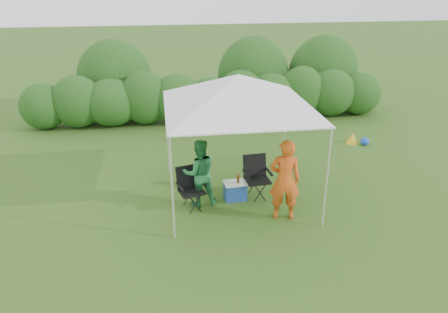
{
  "coord_description": "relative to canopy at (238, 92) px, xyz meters",
  "views": [
    {
      "loc": [
        -1.6,
        -8.26,
        4.8
      ],
      "look_at": [
        -0.32,
        0.4,
        1.05
      ],
      "focal_mm": 35.0,
      "sensor_mm": 36.0,
      "label": 1
    }
  ],
  "objects": [
    {
      "name": "chair_left",
      "position": [
        -1.09,
        -0.32,
        -1.94
      ],
      "size": [
        0.66,
        0.63,
        0.92
      ],
      "rotation": [
        0.0,
        0.0,
        0.26
      ],
      "color": "black",
      "rests_on": "ground"
    },
    {
      "name": "bottle",
      "position": [
        -0.01,
        -0.18,
        -1.93
      ],
      "size": [
        0.06,
        0.06,
        0.23
      ],
      "primitive_type": "cylinder",
      "color": "#592D0C",
      "rests_on": "cooler"
    },
    {
      "name": "cooler",
      "position": [
        -0.07,
        -0.14,
        -2.25
      ],
      "size": [
        0.53,
        0.4,
        0.42
      ],
      "rotation": [
        0.0,
        0.0,
        0.08
      ],
      "color": "navy",
      "rests_on": "ground"
    },
    {
      "name": "canopy",
      "position": [
        0.0,
        0.0,
        0.0
      ],
      "size": [
        3.1,
        3.1,
        2.83
      ],
      "color": "silver",
      "rests_on": "ground"
    },
    {
      "name": "man",
      "position": [
        0.78,
        -1.07,
        -1.59
      ],
      "size": [
        0.71,
        0.54,
        1.75
      ],
      "primitive_type": "imported",
      "rotation": [
        0.0,
        0.0,
        2.93
      ],
      "color": "#D25017",
      "rests_on": "ground"
    },
    {
      "name": "lawn_toy",
      "position": [
        4.07,
        2.72,
        -2.32
      ],
      "size": [
        0.62,
        0.51,
        0.31
      ],
      "color": "gold",
      "rests_on": "ground"
    },
    {
      "name": "woman",
      "position": [
        -0.88,
        -0.24,
        -1.7
      ],
      "size": [
        0.78,
        0.63,
        1.52
      ],
      "primitive_type": "imported",
      "rotation": [
        0.0,
        0.0,
        3.22
      ],
      "color": "#277841",
      "rests_on": "ground"
    },
    {
      "name": "ground",
      "position": [
        0.0,
        -0.5,
        -2.46
      ],
      "size": [
        70.0,
        70.0,
        0.0
      ],
      "primitive_type": "plane",
      "color": "#3A601E"
    },
    {
      "name": "hedge",
      "position": [
        0.0,
        5.5,
        -1.64
      ],
      "size": [
        12.28,
        1.53,
        1.8
      ],
      "color": "#245219",
      "rests_on": "ground"
    },
    {
      "name": "chair_right",
      "position": [
        0.43,
        -0.02,
        -1.92
      ],
      "size": [
        0.63,
        0.58,
        0.96
      ],
      "rotation": [
        0.0,
        0.0,
        0.09
      ],
      "color": "black",
      "rests_on": "ground"
    }
  ]
}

